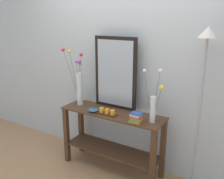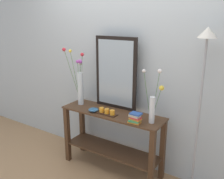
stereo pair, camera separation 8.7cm
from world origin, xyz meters
name	(u,v)px [view 1 (the left image)]	position (x,y,z in m)	size (l,w,h in m)	color
ground_plane	(112,169)	(0.00, 0.00, -0.01)	(7.00, 6.00, 0.02)	#A87F56
wall_back	(125,59)	(0.00, 0.31, 1.35)	(6.40, 0.08, 2.70)	#B2BCC1
console_table	(112,134)	(0.00, 0.00, 0.48)	(1.27, 0.38, 0.76)	#472D1C
mirror_leaning	(115,73)	(-0.05, 0.16, 1.19)	(0.56, 0.03, 0.87)	black
tall_vase_left	(79,83)	(-0.50, 0.02, 1.05)	(0.18, 0.27, 0.73)	silver
vase_right	(154,103)	(0.52, -0.01, 0.98)	(0.23, 0.14, 0.57)	silver
candle_tray	(107,112)	(-0.01, -0.09, 0.79)	(0.24, 0.09, 0.07)	#382316
decorative_bowl	(93,110)	(-0.19, -0.11, 0.79)	(0.12, 0.12, 0.04)	#2D5B84
book_stack	(136,118)	(0.37, -0.13, 0.82)	(0.14, 0.11, 0.11)	orange
floor_lamp	(202,87)	(0.96, 0.10, 1.19)	(0.24, 0.24, 1.76)	#9E9EA3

